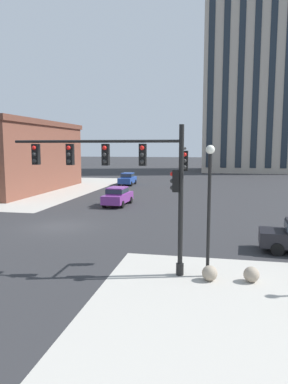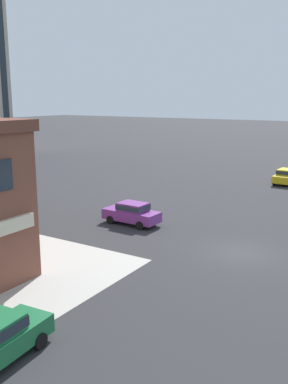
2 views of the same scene
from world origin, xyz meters
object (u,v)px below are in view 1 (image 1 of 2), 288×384
Objects in this scene: bollard_sphere_curb_a at (210,273)px; car_main_northbound_near at (118,195)px; traffic_signal_main at (136,174)px; bollard_sphere_curb_b at (251,274)px; car_main_mid at (128,178)px; street_lamp_corner_near at (209,195)px.

car_main_northbound_near reaches higher than bollard_sphere_curb_a.
bollard_sphere_curb_a is at bearing -10.22° from traffic_signal_main.
traffic_signal_main reaches higher than bollard_sphere_curb_a.
bollard_sphere_curb_b is (4.73, -0.39, -3.88)m from traffic_signal_main.
car_main_mid is (-11.86, 34.17, 0.61)m from bollard_sphere_curb_a.
car_main_northbound_near is (-5.42, 16.47, -3.27)m from traffic_signal_main.
traffic_signal_main is 5.01m from bollard_sphere_curb_a.
street_lamp_corner_near is at bearing 101.72° from bollard_sphere_curb_a.
car_main_northbound_near is (-8.44, 16.56, -2.46)m from street_lamp_corner_near.
car_main_northbound_near reaches higher than bollard_sphere_curb_b.
traffic_signal_main is at bearing -75.41° from car_main_mid.
bollard_sphere_curb_b is 3.53m from street_lamp_corner_near.
car_main_northbound_near and car_main_mid have the same top height.
street_lamp_corner_near is (-1.72, 0.30, 3.07)m from bollard_sphere_curb_b.
bollard_sphere_curb_a is at bearing -78.28° from street_lamp_corner_near.
bollard_sphere_curb_b is 36.57m from car_main_mid.
car_main_mid is (-11.77, 33.70, -2.46)m from street_lamp_corner_near.
car_main_northbound_near is at bearing -79.02° from car_main_mid.
car_main_mid reaches higher than bollard_sphere_curb_a.
traffic_signal_main reaches higher than car_main_northbound_near.
traffic_signal_main is 1.38× the size of street_lamp_corner_near.
street_lamp_corner_near reaches higher than bollard_sphere_curb_b.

